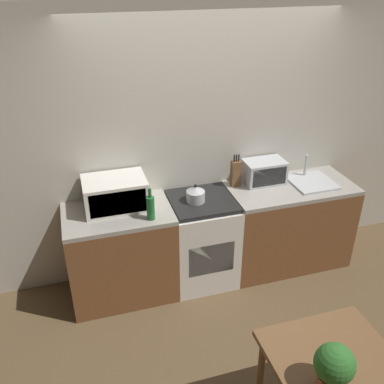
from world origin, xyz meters
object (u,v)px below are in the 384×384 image
stove_range (201,240)px  dining_table (334,373)px  kettle (196,194)px  bottle (151,207)px  microwave (115,193)px  toaster_oven (264,172)px

stove_range → dining_table: bearing=-81.8°
kettle → bottle: (-0.46, -0.18, 0.04)m
bottle → dining_table: size_ratio=0.38×
kettle → bottle: bottle is taller
kettle → dining_table: kettle is taller
kettle → microwave: 0.73m
kettle → dining_table: size_ratio=0.23×
stove_range → kettle: (-0.07, -0.01, 0.53)m
bottle → toaster_oven: (1.22, 0.35, 0.00)m
bottle → stove_range: bearing=20.4°
stove_range → microwave: microwave is taller
stove_range → kettle: 0.53m
stove_range → dining_table: 1.85m
microwave → bottle: bearing=-48.1°
bottle → dining_table: 1.85m
stove_range → microwave: bearing=173.1°
microwave → bottle: bottle is taller
stove_range → dining_table: size_ratio=1.17×
microwave → dining_table: 2.23m
stove_range → dining_table: (0.26, -1.83, 0.17)m
toaster_oven → dining_table: size_ratio=0.52×
toaster_oven → microwave: bearing=-177.5°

